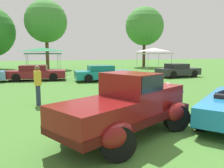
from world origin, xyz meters
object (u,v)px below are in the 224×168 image
Objects in this scene: feature_pickup_truck at (128,105)px; show_car_charcoal at (178,70)px; show_car_teal at (103,73)px; canopy_tent_right_field at (154,51)px; canopy_tent_center_field at (43,50)px; spectator_by_row at (38,84)px; show_car_burgundy at (36,73)px.

show_car_charcoal is at bearing 51.53° from feature_pickup_truck.
show_car_teal is 1.44× the size of canopy_tent_right_field.
feature_pickup_truck is 18.59m from canopy_tent_center_field.
show_car_charcoal is 2.42× the size of spectator_by_row.
show_car_charcoal is at bearing -6.05° from show_car_burgundy.
spectator_by_row is (0.23, -9.06, 0.31)m from show_car_burgundy.
canopy_tent_right_field is at bearing 60.04° from feature_pickup_truck.
canopy_tent_right_field is (9.70, 16.83, 1.56)m from feature_pickup_truck.
feature_pickup_truck is 15.69m from show_car_charcoal.
canopy_tent_center_field is at bearing 152.04° from show_car_charcoal.
show_car_charcoal is 1.34× the size of canopy_tent_right_field.
show_car_burgundy is 9.06m from spectator_by_row.
canopy_tent_right_field is (-0.05, 4.55, 1.82)m from show_car_charcoal.
show_car_burgundy is (-2.52, 13.58, -0.26)m from feature_pickup_truck.
canopy_tent_right_field is at bearing 35.75° from show_car_teal.
spectator_by_row is at bearing 116.85° from feature_pickup_truck.
feature_pickup_truck is 0.99× the size of show_car_teal.
feature_pickup_truck is 2.58× the size of spectator_by_row.
feature_pickup_truck is 19.49m from canopy_tent_right_field.
show_car_charcoal is (9.76, 12.28, -0.27)m from feature_pickup_truck.
show_car_charcoal is (7.27, 0.65, -0.00)m from show_car_teal.
show_car_charcoal is (12.28, -1.30, -0.00)m from show_car_burgundy.
feature_pickup_truck is at bearing -79.49° from show_car_burgundy.
show_car_teal is at bearing 56.12° from spectator_by_row.
feature_pickup_truck is 0.92× the size of show_car_burgundy.
spectator_by_row reaches higher than show_car_charcoal.
show_car_teal is 1.07× the size of show_car_charcoal.
show_car_burgundy is at bearing 173.95° from show_car_charcoal.
canopy_tent_center_field is at bearing 95.68° from feature_pickup_truck.
feature_pickup_truck is 5.07m from spectator_by_row.
show_car_burgundy is 12.78m from canopy_tent_right_field.
canopy_tent_center_field is (-11.59, 6.15, 1.83)m from show_car_charcoal.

